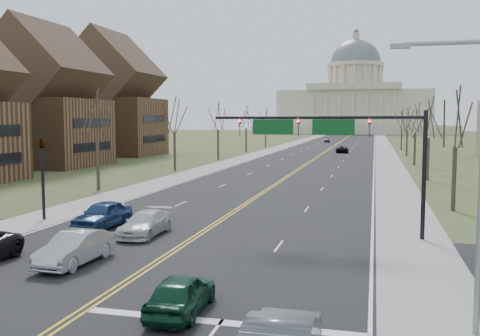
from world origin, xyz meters
The scene contains 31 objects.
ground centered at (0.00, 0.00, 0.00)m, with size 600.00×600.00×0.00m, color #3E4D26.
road centered at (0.00, 110.00, 0.01)m, with size 20.00×380.00×0.01m, color black.
cross_road centered at (0.00, 6.00, 0.01)m, with size 120.00×14.00×0.01m, color black.
sidewalk_left centered at (-12.00, 110.00, 0.01)m, with size 4.00×380.00×0.03m, color gray.
sidewalk_right centered at (12.00, 110.00, 0.01)m, with size 4.00×380.00×0.03m, color gray.
center_line centered at (0.00, 110.00, 0.01)m, with size 0.42×380.00×0.01m, color gold.
edge_line_left centered at (-9.80, 110.00, 0.01)m, with size 0.15×380.00×0.01m, color silver.
edge_line_right centered at (9.80, 110.00, 0.01)m, with size 0.15×380.00×0.01m, color silver.
stop_bar centered at (5.00, -1.00, 0.01)m, with size 9.50×0.50×0.01m, color silver.
capitol centered at (0.00, 249.91, 14.20)m, with size 90.00×60.00×50.00m.
signal_mast centered at (7.45, 13.50, 5.76)m, with size 12.12×0.44×7.20m.
signal_left centered at (-11.50, 13.50, 3.71)m, with size 0.32×0.36×6.00m.
street_light centered at (12.74, 0.00, 5.23)m, with size 2.90×0.25×9.07m.
tree_r_0 centered at (15.50, 24.00, 6.55)m, with size 3.74×3.74×8.50m.
tree_l_0 centered at (-15.50, 28.00, 6.94)m, with size 3.96×3.96×9.00m.
tree_r_1 centered at (15.50, 44.00, 6.55)m, with size 3.74×3.74×8.50m.
tree_l_1 centered at (-15.50, 48.00, 6.94)m, with size 3.96×3.96×9.00m.
tree_r_2 centered at (15.50, 64.00, 6.55)m, with size 3.74×3.74×8.50m.
tree_l_2 centered at (-15.50, 68.00, 6.94)m, with size 3.96×3.96×9.00m.
tree_r_3 centered at (15.50, 84.00, 6.55)m, with size 3.74×3.74×8.50m.
tree_l_3 centered at (-15.50, 88.00, 6.94)m, with size 3.96×3.96×9.00m.
tree_r_4 centered at (15.50, 104.00, 6.55)m, with size 3.74×3.74×8.50m.
tree_l_4 centered at (-15.50, 108.00, 6.94)m, with size 3.96×3.96×9.00m.
bldg_left_mid centered at (-36.00, 50.00, 8.54)m, with size 15.10×14.28×20.75m.
bldg_left_far centered at (-38.00, 74.00, 9.54)m, with size 17.10×14.28×23.25m.
car_nb_inner_lead centered at (3.44, -0.51, 0.71)m, with size 1.64×4.07×1.39m, color #0C3722.
car_sb_inner_lead centered at (-3.52, 4.20, 0.77)m, with size 1.61×4.61×1.52m, color #AAACB2.
car_sb_inner_second centered at (-2.97, 10.76, 0.70)m, with size 1.91×4.71×1.37m, color silver.
car_sb_outer_second centered at (-6.38, 12.04, 0.83)m, with size 1.93×4.81×1.64m, color navy.
car_far_nb centered at (3.51, 91.14, 0.73)m, with size 2.38×5.17×1.44m, color black.
car_far_sb centered at (-3.57, 138.85, 0.71)m, with size 1.65×4.11×1.40m, color #4E5156.
Camera 1 is at (9.80, -17.43, 6.71)m, focal length 40.00 mm.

